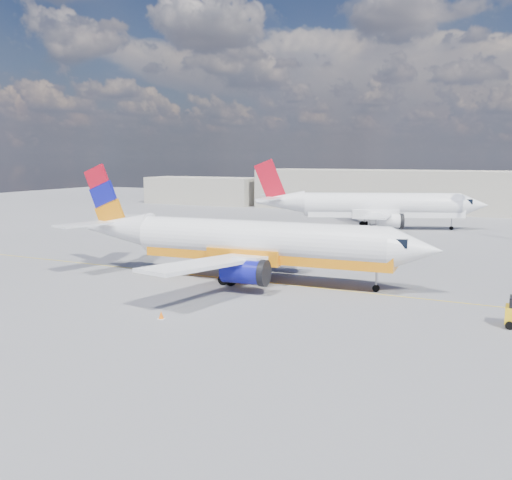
% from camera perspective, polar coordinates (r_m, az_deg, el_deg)
% --- Properties ---
extents(ground, '(240.00, 240.00, 0.00)m').
position_cam_1_polar(ground, '(47.64, -3.59, -4.64)').
color(ground, slate).
rests_on(ground, ground).
extents(taxi_line, '(70.00, 0.15, 0.01)m').
position_cam_1_polar(taxi_line, '(50.20, -1.91, -3.95)').
color(taxi_line, gold).
rests_on(taxi_line, ground).
extents(terminal_main, '(70.00, 14.00, 8.00)m').
position_cam_1_polar(terminal_main, '(116.96, 17.07, 4.69)').
color(terminal_main, '#AAA292').
rests_on(terminal_main, ground).
extents(terminal_annex, '(26.00, 10.00, 6.00)m').
position_cam_1_polar(terminal_annex, '(131.53, -5.29, 4.95)').
color(terminal_annex, '#AAA292').
rests_on(terminal_annex, ground).
extents(main_jet, '(33.33, 26.31, 10.10)m').
position_cam_1_polar(main_jet, '(49.14, -0.73, -0.23)').
color(main_jet, white).
rests_on(main_jet, ground).
extents(second_jet, '(33.95, 25.64, 10.40)m').
position_cam_1_polar(second_jet, '(85.90, 11.70, 3.34)').
color(second_jet, white).
rests_on(second_jet, ground).
extents(traffic_cone, '(0.40, 0.40, 0.56)m').
position_cam_1_polar(traffic_cone, '(38.64, -9.46, -7.41)').
color(traffic_cone, white).
rests_on(traffic_cone, ground).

